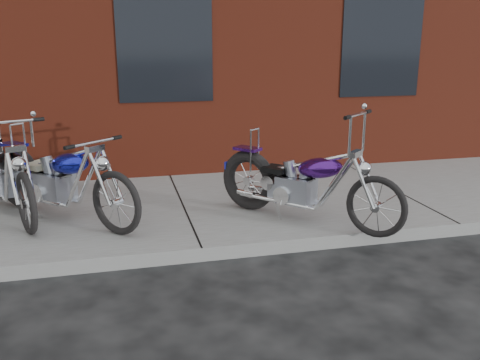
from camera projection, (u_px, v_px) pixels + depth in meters
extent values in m
plane|color=black|center=(202.00, 262.00, 5.17)|extent=(120.00, 120.00, 0.00)
cube|color=gray|center=(183.00, 210.00, 6.56)|extent=(22.00, 3.00, 0.15)
torus|color=black|center=(259.00, 182.00, 6.16)|extent=(0.60, 0.66, 0.75)
torus|color=black|center=(391.00, 210.00, 5.26)|extent=(0.50, 0.56, 0.67)
cube|color=#9DA3B4|center=(308.00, 192.00, 5.79)|extent=(0.49, 0.50, 0.31)
ellipsoid|color=#451574|center=(332.00, 170.00, 5.55)|extent=(0.58, 0.61, 0.32)
cube|color=black|center=(288.00, 171.00, 5.89)|extent=(0.38, 0.38, 0.06)
cylinder|color=silver|center=(380.00, 182.00, 5.26)|extent=(0.23, 0.25, 0.56)
cylinder|color=silver|center=(373.00, 115.00, 5.15)|extent=(0.45, 0.40, 0.03)
cylinder|color=silver|center=(265.00, 151.00, 6.01)|extent=(0.03, 0.03, 0.50)
cylinder|color=silver|center=(295.00, 197.00, 6.05)|extent=(0.65, 0.74, 0.05)
torus|color=black|center=(26.00, 179.00, 6.22)|extent=(0.65, 0.67, 0.78)
torus|color=black|center=(127.00, 206.00, 5.34)|extent=(0.54, 0.57, 0.71)
cube|color=#9DA3B4|center=(64.00, 189.00, 5.86)|extent=(0.52, 0.53, 0.33)
ellipsoid|color=#191FB5|center=(79.00, 165.00, 5.62)|extent=(0.62, 0.63, 0.33)
cube|color=#BCB797|center=(46.00, 167.00, 5.95)|extent=(0.40, 0.40, 0.07)
cylinder|color=silver|center=(116.00, 178.00, 5.33)|extent=(0.25, 0.26, 0.59)
cylinder|color=silver|center=(105.00, 143.00, 5.31)|extent=(0.46, 0.44, 0.03)
cylinder|color=silver|center=(27.00, 147.00, 6.07)|extent=(0.03, 0.03, 0.52)
cylinder|color=silver|center=(61.00, 194.00, 6.13)|extent=(0.71, 0.75, 0.05)
torus|color=black|center=(30.00, 207.00, 5.32)|extent=(0.32, 0.67, 0.69)
cube|color=#9DA3B4|center=(10.00, 184.00, 6.09)|extent=(0.43, 0.50, 0.32)
ellipsoid|color=black|center=(12.00, 164.00, 5.77)|extent=(0.47, 0.64, 0.33)
cube|color=black|center=(3.00, 162.00, 6.25)|extent=(0.34, 0.37, 0.06)
cylinder|color=silver|center=(24.00, 179.00, 5.35)|extent=(0.15, 0.30, 0.57)
cylinder|color=silver|center=(15.00, 123.00, 5.30)|extent=(0.55, 0.24, 0.03)
cylinder|color=silver|center=(18.00, 189.00, 6.38)|extent=(0.39, 0.91, 0.05)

